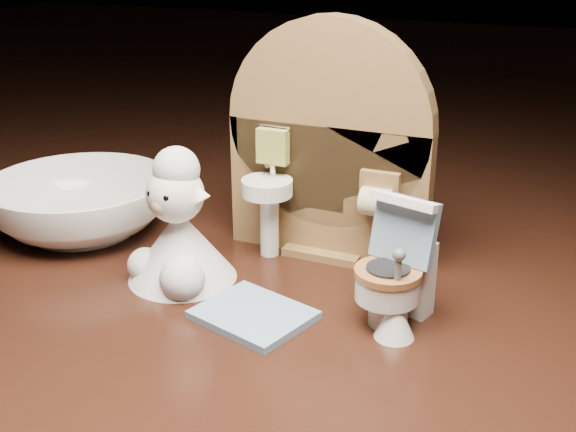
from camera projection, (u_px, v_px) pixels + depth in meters
backdrop_panel at (327, 155)px, 0.45m from camera, size 0.13×0.05×0.15m
toy_toilet at (397, 276)px, 0.38m from camera, size 0.04×0.05×0.07m
bath_mat at (253, 315)px, 0.39m from camera, size 0.07×0.06×0.00m
toilet_brush at (395, 314)px, 0.37m from camera, size 0.02×0.02×0.05m
plush_lamb at (178, 235)px, 0.42m from camera, size 0.07×0.07×0.08m
ceramic_bowl at (81, 206)px, 0.49m from camera, size 0.13×0.13×0.04m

